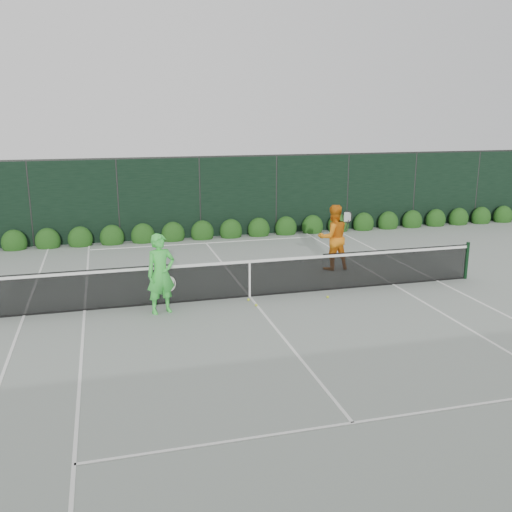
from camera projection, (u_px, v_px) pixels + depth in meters
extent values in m
plane|color=gray|center=(250.00, 297.00, 14.77)|extent=(80.00, 80.00, 0.00)
cylinder|color=#103219|center=(467.00, 260.00, 16.25)|extent=(0.10, 0.10, 1.07)
cube|color=black|center=(79.00, 291.00, 13.59)|extent=(4.40, 0.01, 1.02)
cube|color=black|center=(250.00, 279.00, 14.66)|extent=(4.00, 0.01, 0.96)
cube|color=black|center=(397.00, 267.00, 15.70)|extent=(4.40, 0.01, 1.02)
cube|color=white|center=(250.00, 262.00, 14.54)|extent=(12.80, 0.03, 0.07)
cube|color=black|center=(250.00, 296.00, 14.77)|extent=(12.80, 0.02, 0.04)
cube|color=white|center=(250.00, 280.00, 14.66)|extent=(0.05, 0.03, 0.91)
imported|color=#3FD847|center=(161.00, 274.00, 13.39)|extent=(0.80, 0.64, 1.92)
torus|color=silver|center=(169.00, 284.00, 13.61)|extent=(0.30, 0.03, 0.30)
cylinder|color=black|center=(170.00, 293.00, 13.67)|extent=(0.10, 0.03, 0.30)
imported|color=orange|center=(333.00, 237.00, 17.13)|extent=(0.98, 0.78, 1.98)
torus|color=black|center=(347.00, 217.00, 16.87)|extent=(0.26, 0.19, 0.30)
cylinder|color=black|center=(347.00, 225.00, 16.93)|extent=(0.10, 0.03, 0.30)
cube|color=white|center=(24.00, 316.00, 13.39)|extent=(0.06, 23.77, 0.01)
cube|color=white|center=(437.00, 281.00, 16.15)|extent=(0.06, 23.77, 0.01)
cube|color=white|center=(85.00, 310.00, 13.74)|extent=(0.06, 23.77, 0.01)
cube|color=white|center=(393.00, 284.00, 15.81)|extent=(0.06, 23.77, 0.01)
cube|color=white|center=(185.00, 217.00, 25.90)|extent=(11.03, 0.06, 0.01)
cube|color=white|center=(206.00, 243.00, 20.76)|extent=(8.23, 0.06, 0.01)
cube|color=white|center=(353.00, 423.00, 8.78)|extent=(8.23, 0.06, 0.01)
cube|color=white|center=(250.00, 296.00, 14.77)|extent=(0.06, 12.80, 0.01)
cube|color=black|center=(200.00, 198.00, 21.42)|extent=(32.00, 0.06, 3.00)
cube|color=#262826|center=(199.00, 157.00, 21.05)|extent=(32.00, 0.06, 0.06)
cylinder|color=#262826|center=(30.00, 205.00, 19.92)|extent=(0.08, 0.08, 3.00)
cylinder|color=#262826|center=(118.00, 201.00, 20.67)|extent=(0.08, 0.08, 3.00)
cylinder|color=#262826|center=(200.00, 198.00, 21.42)|extent=(0.08, 0.08, 3.00)
cylinder|color=#262826|center=(276.00, 195.00, 22.18)|extent=(0.08, 0.08, 3.00)
cylinder|color=#262826|center=(347.00, 192.00, 22.93)|extent=(0.08, 0.08, 3.00)
cylinder|color=#262826|center=(414.00, 190.00, 23.68)|extent=(0.08, 0.08, 3.00)
cylinder|color=#262826|center=(477.00, 187.00, 24.44)|extent=(0.08, 0.08, 3.00)
ellipsoid|color=#12380F|center=(14.00, 243.00, 19.75)|extent=(0.86, 0.65, 0.94)
ellipsoid|color=#12380F|center=(48.00, 241.00, 20.03)|extent=(0.86, 0.65, 0.94)
ellipsoid|color=#12380F|center=(80.00, 239.00, 20.30)|extent=(0.86, 0.65, 0.94)
ellipsoid|color=#12380F|center=(112.00, 238.00, 20.58)|extent=(0.86, 0.65, 0.94)
ellipsoid|color=#12380F|center=(143.00, 236.00, 20.86)|extent=(0.86, 0.65, 0.94)
ellipsoid|color=#12380F|center=(173.00, 234.00, 21.13)|extent=(0.86, 0.65, 0.94)
ellipsoid|color=#12380F|center=(202.00, 233.00, 21.41)|extent=(0.86, 0.65, 0.94)
ellipsoid|color=#12380F|center=(231.00, 231.00, 21.68)|extent=(0.86, 0.65, 0.94)
ellipsoid|color=#12380F|center=(259.00, 230.00, 21.96)|extent=(0.86, 0.65, 0.94)
ellipsoid|color=#12380F|center=(286.00, 228.00, 22.24)|extent=(0.86, 0.65, 0.94)
ellipsoid|color=#12380F|center=(312.00, 227.00, 22.51)|extent=(0.86, 0.65, 0.94)
ellipsoid|color=#12380F|center=(338.00, 225.00, 22.79)|extent=(0.86, 0.65, 0.94)
ellipsoid|color=#12380F|center=(363.00, 224.00, 23.07)|extent=(0.86, 0.65, 0.94)
ellipsoid|color=#12380F|center=(388.00, 223.00, 23.34)|extent=(0.86, 0.65, 0.94)
ellipsoid|color=#12380F|center=(412.00, 221.00, 23.62)|extent=(0.86, 0.65, 0.94)
ellipsoid|color=#12380F|center=(436.00, 220.00, 23.90)|extent=(0.86, 0.65, 0.94)
ellipsoid|color=#12380F|center=(459.00, 219.00, 24.17)|extent=(0.86, 0.65, 0.94)
ellipsoid|color=#12380F|center=(481.00, 218.00, 24.45)|extent=(0.86, 0.65, 0.94)
ellipsoid|color=#12380F|center=(503.00, 216.00, 24.72)|extent=(0.86, 0.65, 0.94)
sphere|color=#BED42F|center=(249.00, 300.00, 14.44)|extent=(0.07, 0.07, 0.07)
sphere|color=#BED42F|center=(256.00, 305.00, 14.04)|extent=(0.07, 0.07, 0.07)
sphere|color=#BED42F|center=(328.00, 297.00, 14.65)|extent=(0.07, 0.07, 0.07)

